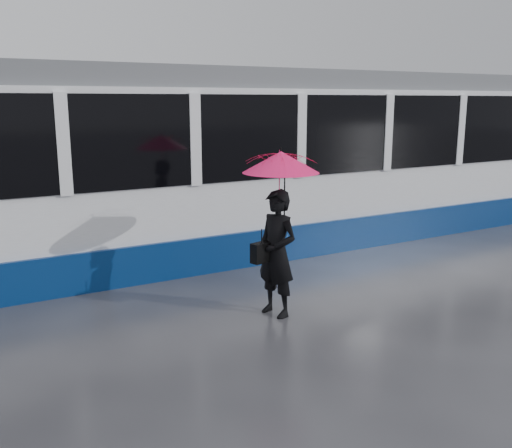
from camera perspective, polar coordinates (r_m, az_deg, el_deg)
ground at (r=8.66m, az=1.58°, el=-6.64°), size 90.00×90.00×0.00m
rails at (r=10.78m, az=-5.37°, el=-2.82°), size 34.00×1.51×0.02m
tram at (r=9.80m, az=-17.06°, el=4.88°), size 26.00×2.56×3.35m
woman at (r=7.48m, az=2.10°, el=-2.96°), size 0.55×0.70×1.68m
umbrella at (r=7.31m, az=2.49°, el=4.71°), size 1.22×1.22×1.14m
handbag at (r=7.38m, az=0.56°, el=-2.84°), size 0.32×0.21×0.44m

